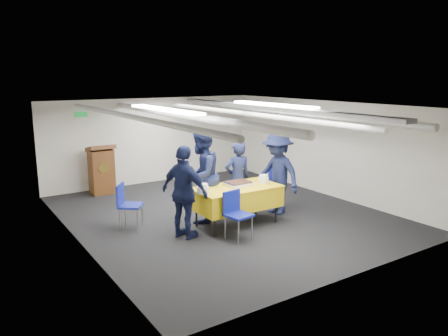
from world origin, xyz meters
The scene contains 14 objects.
ground centered at (0.00, 0.00, 0.00)m, with size 7.00×7.00×0.00m, color black.
room_shell centered at (0.09, 0.41, 1.81)m, with size 6.00×7.00×2.30m.
serving_table centered at (-0.13, -0.71, 0.56)m, with size 1.69×0.89×0.77m.
sheet_cake centered at (-0.06, -0.64, 0.81)m, with size 0.49×0.37×0.09m.
plate_stack_left centered at (-0.93, -0.76, 0.85)m, with size 0.22×0.22×0.18m.
plate_stack_right centered at (0.48, -0.76, 0.85)m, with size 0.21×0.21×0.17m.
podium centered at (-1.60, 3.05, 0.61)m, with size 0.62×0.53×1.25m.
chair_near centered at (-0.57, -1.29, 0.53)m, with size 0.48×0.48×0.87m.
chair_right centered at (1.22, -0.19, 0.53)m, with size 0.53×0.53×0.87m.
chair_left centered at (-2.02, 0.30, 0.53)m, with size 0.59×0.59×0.87m.
sailor_a centered at (0.25, -0.18, 0.78)m, with size 0.57×0.37×1.57m, color black.
sailor_b centered at (-0.60, -0.15, 0.94)m, with size 0.91×0.71×1.88m, color black.
sailor_c centered at (-1.31, -0.76, 0.85)m, with size 0.99×0.41×1.70m, color black.
sailor_d centered at (1.01, -0.56, 0.87)m, with size 1.13×0.65×1.74m, color black.
Camera 1 is at (-4.85, -7.44, 2.89)m, focal length 35.00 mm.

